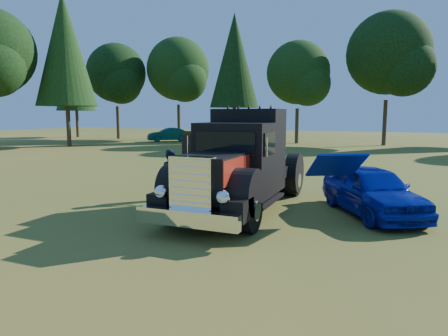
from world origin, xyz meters
TOP-DOWN VIEW (x-y plane):
  - ground at (0.00, 0.00)m, footprint 120.00×120.00m
  - treeline at (-2.56, 27.41)m, footprint 72.10×24.04m
  - diamond_t_truck at (0.36, 1.28)m, footprint 3.26×7.16m
  - hotrod_coupe at (4.05, 2.19)m, footprint 3.47×4.40m
  - spectator_near at (-1.19, 1.63)m, footprint 0.59×0.72m
  - spectator_far at (-2.18, 1.76)m, footprint 0.85×0.97m
  - distant_teal_car at (-17.02, 26.92)m, footprint 4.37×3.94m

SIDE VIEW (x-z plane):
  - ground at x=0.00m, z-range 0.00..0.00m
  - hotrod_coupe at x=4.05m, z-range -0.24..1.65m
  - distant_teal_car at x=-17.02m, z-range 0.00..1.44m
  - spectator_far at x=-2.18m, z-range 0.00..1.69m
  - spectator_near at x=-1.19m, z-range 0.00..1.71m
  - diamond_t_truck at x=0.36m, z-range -0.22..2.78m
  - treeline at x=-2.56m, z-range 0.78..14.62m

